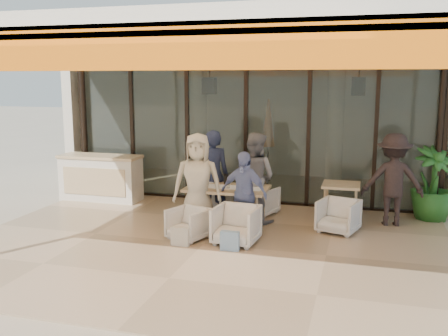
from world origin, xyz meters
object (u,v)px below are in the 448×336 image
Objects in this scene: standing_woman at (393,180)px; dining_table at (227,190)px; diner_navy at (212,175)px; side_chair at (338,215)px; host_counter at (101,178)px; potted_palm at (432,184)px; chair_far_right at (260,199)px; diner_cream at (198,183)px; side_table at (341,189)px; diner_periwinkle at (243,194)px; diner_grey at (255,178)px; chair_far_left at (220,195)px; chair_near_left at (188,222)px; chair_near_right at (236,223)px.

dining_table is at bearing 11.08° from standing_woman.
dining_table is 3.08m from standing_woman.
side_chair is (2.44, -0.31, -0.54)m from diner_navy.
potted_palm is (6.96, 0.35, 0.19)m from host_counter.
host_counter is 2.87× the size of chair_far_right.
side_table is at bearing 17.10° from diner_cream.
side_chair is at bearing 33.49° from diner_periwinkle.
diner_cream is 2.66× the size of side_chair.
dining_table is 1.00× the size of diner_periwinkle.
diner_periwinkle is (0.00, -1.40, 0.42)m from chair_far_right.
chair_far_left is at bearing -11.05° from diner_grey.
diner_grey is 0.97× the size of diner_cream.
side_chair is at bearing 3.89° from dining_table.
diner_periwinkle is at bearing -23.35° from host_counter.
diner_navy is at bearing -169.68° from side_table.
chair_far_left is 1.13× the size of chair_near_left.
chair_far_left is 2.45m from side_table.
diner_navy is (2.84, -0.69, 0.35)m from host_counter.
potted_palm is at bearing 41.43° from chair_near_right.
potted_palm reaches higher than chair_far_left.
side_chair is (0.00, -0.75, -0.30)m from side_table.
side_table is (2.44, 1.34, -0.25)m from diner_cream.
potted_palm is at bearing 13.45° from diner_cream.
chair_near_left is 2.67m from side_chair.
side_table is (1.60, -0.06, 0.32)m from chair_far_right.
chair_near_right is at bearing -76.91° from diner_periwinkle.
chair_far_right is at bearing 169.65° from side_chair.
diner_periwinkle is (0.84, 0.00, -0.14)m from diner_cream.
chair_far_left is 1.90m from chair_near_left.
diner_grey reaches higher than dining_table.
chair_near_right is at bearing 30.53° from standing_woman.
chair_near_right reaches higher than chair_far_left.
diner_cream is at bearing 79.31° from chair_far_right.
diner_navy is 0.84m from diner_grey.
chair_far_right is 2.08m from chair_near_left.
chair_far_right is at bearing -2.93° from host_counter.
diner_cream reaches higher than standing_woman.
diner_navy is at bearing 51.03° from chair_far_right.
standing_woman is at bearing 179.51° from chair_far_left.
chair_near_left is at bearing -175.22° from chair_near_right.
chair_far_left is 0.39× the size of diner_cream.
diner_periwinkle is at bearing -149.39° from potted_palm.
diner_grey is at bearing 46.21° from dining_table.
host_counter is at bearing -174.21° from side_chair.
dining_table is 0.64m from diner_grey.
diner_navy is (-0.84, -0.50, 0.55)m from chair_far_right.
diner_cream reaches higher than diner_grey.
standing_woman is (2.52, 1.33, 0.12)m from diner_periwinkle.
chair_far_left is 2.08m from chair_near_right.
potted_palm is (3.28, 1.04, -0.14)m from diner_grey.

